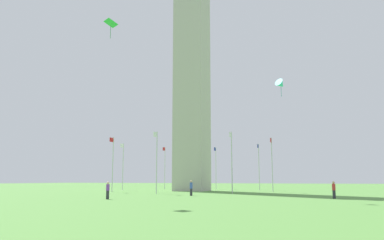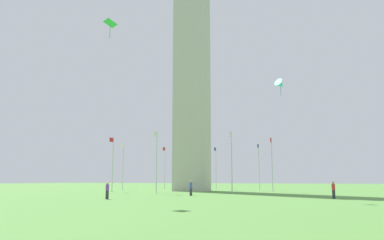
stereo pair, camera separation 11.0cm
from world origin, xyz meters
name	(u,v)px [view 2 (the right image)]	position (x,y,z in m)	size (l,w,h in m)	color
ground_plane	(192,191)	(0.00, 0.00, 0.00)	(260.00, 260.00, 0.00)	#548C3D
obelisk_monument	(192,57)	(0.00, 0.00, 22.70)	(4.99, 4.99, 45.41)	#B7B2A8
flagpole_n	(156,159)	(13.16, 0.00, 4.50)	(1.12, 0.14, 8.23)	silver
flagpole_ne	(231,159)	(9.32, 9.26, 4.50)	(1.12, 0.14, 8.23)	silver
flagpole_e	(272,162)	(0.06, 13.10, 4.50)	(1.12, 0.14, 8.23)	silver
flagpole_se	(259,164)	(-9.20, 9.26, 4.50)	(1.12, 0.14, 8.23)	silver
flagpole_s	(216,166)	(-13.04, 0.00, 4.50)	(1.12, 0.14, 8.23)	silver
flagpole_sw	(165,166)	(-9.20, -9.26, 4.50)	(1.12, 0.14, 8.23)	silver
flagpole_w	(123,164)	(0.06, -13.10, 4.50)	(1.12, 0.14, 8.23)	silver
flagpole_nw	(113,162)	(9.32, -9.26, 4.50)	(1.12, 0.14, 8.23)	silver
person_red_shirt	(334,190)	(18.77, 22.02, 0.83)	(0.32, 0.32, 1.67)	#2D2D38
person_blue_shirt	(191,188)	(17.45, 6.60, 0.86)	(0.32, 0.32, 1.74)	#2D2D38
person_purple_shirt	(107,191)	(27.73, 2.15, 0.81)	(0.32, 0.32, 1.63)	#2D2D38
kite_green_diamond	(110,24)	(30.41, 3.63, 16.09)	(1.39, 1.42, 1.70)	green
kite_cyan_delta	(280,84)	(22.49, 17.83, 10.89)	(1.36, 1.27, 1.75)	#33C6D1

